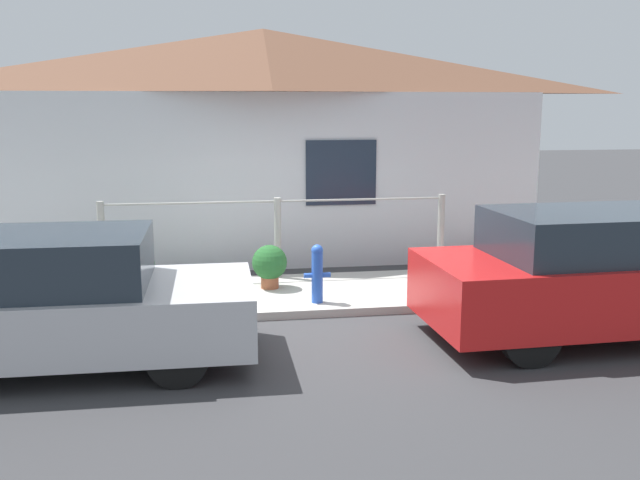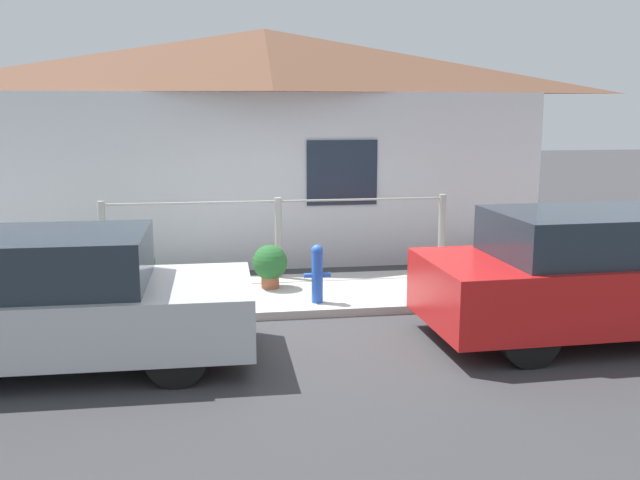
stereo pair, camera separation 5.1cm
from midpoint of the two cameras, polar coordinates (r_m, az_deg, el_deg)
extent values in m
plane|color=#38383A|center=(8.56, -2.00, -6.37)|extent=(60.00, 60.00, 0.00)
cube|color=#B2AFA8|center=(9.45, -2.69, -4.41)|extent=(24.00, 1.89, 0.10)
cube|color=silver|center=(10.96, -3.76, 4.65)|extent=(8.66, 0.12, 2.72)
cube|color=#1E2838|center=(11.02, 1.90, 5.41)|extent=(1.10, 0.04, 1.00)
pyramid|color=brown|center=(11.95, -4.33, 14.10)|extent=(9.06, 2.20, 1.01)
cylinder|color=#999993|center=(10.14, -16.83, -0.21)|extent=(0.10, 0.10, 1.14)
cylinder|color=#999993|center=(10.08, -3.21, 0.18)|extent=(0.10, 0.10, 1.14)
cylinder|color=#999993|center=(10.58, 9.84, 0.54)|extent=(0.10, 0.10, 1.14)
cylinder|color=#999993|center=(10.00, -3.24, 3.12)|extent=(4.80, 0.03, 0.03)
cube|color=#B7B7BC|center=(7.40, -20.19, -5.71)|extent=(3.81, 1.66, 0.59)
cube|color=#232D38|center=(7.30, -21.63, -1.53)|extent=(2.10, 1.44, 0.52)
cylinder|color=black|center=(7.96, -10.73, -5.76)|extent=(0.56, 0.21, 0.56)
cylinder|color=black|center=(6.66, -11.22, -9.10)|extent=(0.56, 0.21, 0.56)
cube|color=red|center=(8.41, 22.22, -3.45)|extent=(4.11, 1.75, 0.69)
cube|color=#232D38|center=(8.21, 21.55, 0.47)|extent=(2.28, 1.50, 0.49)
cylinder|color=black|center=(8.49, 12.35, -4.63)|extent=(0.61, 0.22, 0.61)
cylinder|color=black|center=(7.29, 16.59, -7.40)|extent=(0.61, 0.22, 0.61)
cylinder|color=blue|center=(8.82, -0.06, -3.03)|extent=(0.14, 0.14, 0.63)
sphere|color=blue|center=(8.75, -0.06, -0.84)|extent=(0.15, 0.15, 0.15)
cylinder|color=blue|center=(8.80, -0.71, -2.86)|extent=(0.13, 0.06, 0.06)
cylinder|color=blue|center=(8.83, 0.59, -2.81)|extent=(0.13, 0.06, 0.06)
cylinder|color=#9E5638|center=(9.59, -3.86, -3.33)|extent=(0.24, 0.24, 0.18)
sphere|color=#235B28|center=(9.53, -3.88, -1.79)|extent=(0.47, 0.47, 0.47)
cylinder|color=#9E5638|center=(9.87, -14.21, -3.33)|extent=(0.32, 0.32, 0.15)
sphere|color=#235B28|center=(9.81, -14.27, -1.89)|extent=(0.48, 0.48, 0.48)
camera|label=1|loc=(0.03, -89.83, 0.03)|focal=40.00mm
camera|label=2|loc=(0.03, 90.17, -0.03)|focal=40.00mm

